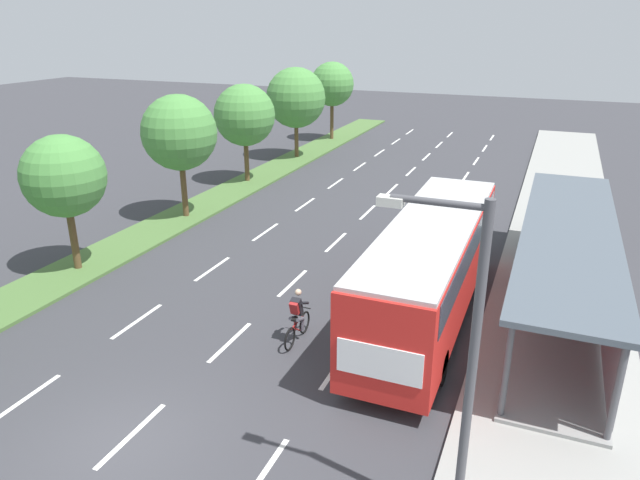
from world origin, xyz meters
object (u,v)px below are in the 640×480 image
at_px(median_tree_fourth, 245,115).
at_px(median_tree_farthest, 332,84).
at_px(median_tree_fifth, 296,98).
at_px(bus, 431,261).
at_px(cyclist, 297,318).
at_px(median_tree_second, 64,177).
at_px(streetlight, 463,350).
at_px(median_tree_third, 179,133).
at_px(bus_shelter, 575,262).

bearing_deg(median_tree_fourth, median_tree_farthest, 89.92).
bearing_deg(median_tree_farthest, median_tree_fifth, -89.54).
relative_size(bus, median_tree_farthest, 1.87).
relative_size(bus, cyclist, 6.20).
bearing_deg(median_tree_farthest, median_tree_second, -89.58).
xyz_separation_m(cyclist, median_tree_farthest, (-10.40, 29.89, 3.64)).
bearing_deg(median_tree_fourth, streetlight, -52.64).
distance_m(median_tree_second, streetlight, 17.12).
xyz_separation_m(bus, median_tree_farthest, (-13.76, 26.97, 2.36)).
height_order(bus, streetlight, streetlight).
bearing_deg(median_tree_third, median_tree_farthest, 91.12).
height_order(median_tree_second, median_tree_farthest, median_tree_farthest).
bearing_deg(median_tree_third, cyclist, -41.05).
xyz_separation_m(bus, median_tree_fifth, (-13.71, 19.91, 2.13)).
bearing_deg(cyclist, median_tree_second, 170.90).
bearing_deg(streetlight, bus, 105.07).
bearing_deg(streetlight, median_tree_second, 156.72).
bearing_deg(median_tree_fourth, median_tree_second, -89.08).
distance_m(bus, median_tree_farthest, 30.37).
height_order(cyclist, median_tree_farthest, median_tree_farthest).
distance_m(cyclist, median_tree_farthest, 31.86).
distance_m(bus, median_tree_third, 14.71).
height_order(median_tree_third, median_tree_farthest, median_tree_farthest).
bearing_deg(median_tree_second, streetlight, -23.28).
bearing_deg(bus_shelter, median_tree_fifth, 135.33).
height_order(cyclist, median_tree_fourth, median_tree_fourth).
distance_m(cyclist, median_tree_fifth, 25.29).
height_order(median_tree_farthest, streetlight, streetlight).
relative_size(median_tree_third, median_tree_fifth, 0.96).
relative_size(bus, median_tree_fifth, 1.84).
bearing_deg(median_tree_fourth, median_tree_third, -86.49).
relative_size(bus_shelter, median_tree_farthest, 2.36).
distance_m(median_tree_second, median_tree_third, 7.08).
height_order(median_tree_third, streetlight, streetlight).
distance_m(bus_shelter, median_tree_second, 18.26).
relative_size(cyclist, median_tree_fourth, 0.32).
bearing_deg(median_tree_fifth, bus_shelter, -44.67).
distance_m(cyclist, streetlight, 8.16).
bearing_deg(median_tree_third, bus, -23.39).
xyz_separation_m(bus_shelter, streetlight, (-2.11, -10.18, 2.02)).
relative_size(median_tree_third, streetlight, 0.91).
height_order(bus_shelter, median_tree_farthest, median_tree_farthest).
xyz_separation_m(median_tree_third, streetlight, (15.52, -13.83, -0.34)).
relative_size(median_tree_second, median_tree_third, 0.89).
bearing_deg(cyclist, median_tree_fifth, 114.37).
distance_m(bus_shelter, streetlight, 10.59).
height_order(bus, median_tree_second, median_tree_second).
bearing_deg(median_tree_fifth, median_tree_third, -88.56).
xyz_separation_m(median_tree_third, median_tree_fourth, (-0.43, 7.07, -0.21)).
height_order(cyclist, streetlight, streetlight).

